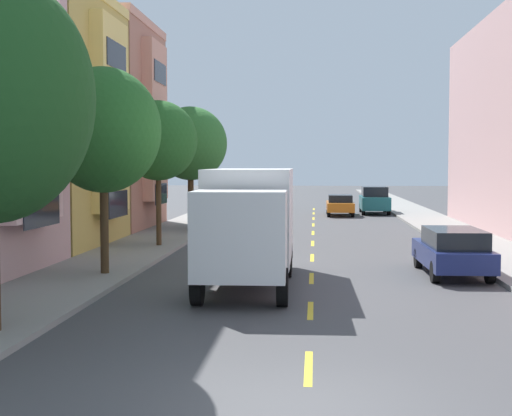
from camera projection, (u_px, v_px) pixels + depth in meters
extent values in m
plane|color=#424244|center=(313.00, 228.00, 40.55)|extent=(160.00, 160.00, 0.00)
cube|color=gray|center=(180.00, 229.00, 39.12)|extent=(3.20, 120.00, 0.14)
cube|color=gray|center=(451.00, 231.00, 37.98)|extent=(3.20, 120.00, 0.14)
cube|color=yellow|center=(309.00, 368.00, 12.69)|extent=(0.14, 2.20, 0.01)
cube|color=yellow|center=(310.00, 310.00, 17.66)|extent=(0.14, 2.20, 0.01)
cube|color=yellow|center=(311.00, 278.00, 22.64)|extent=(0.14, 2.20, 0.01)
cube|color=yellow|center=(312.00, 258.00, 27.61)|extent=(0.14, 2.20, 0.01)
cube|color=yellow|center=(313.00, 243.00, 32.59)|extent=(0.14, 2.20, 0.01)
cube|color=yellow|center=(313.00, 233.00, 37.56)|extent=(0.14, 2.20, 0.01)
cube|color=yellow|center=(313.00, 225.00, 42.54)|extent=(0.14, 2.20, 0.01)
cube|color=yellow|center=(313.00, 218.00, 47.51)|extent=(0.14, 2.20, 0.01)
cube|color=yellow|center=(314.00, 213.00, 52.49)|extent=(0.14, 2.20, 0.01)
cube|color=yellow|center=(314.00, 209.00, 57.46)|extent=(0.14, 2.20, 0.01)
cube|color=#FECACA|center=(30.00, 64.00, 21.96)|extent=(0.55, 3.79, 9.40)
cube|color=#1E232D|center=(42.00, 209.00, 22.20)|extent=(0.04, 2.88, 1.10)
cube|color=#1E232D|center=(40.00, 88.00, 21.98)|extent=(0.04, 2.88, 1.10)
cube|color=#F9D572|center=(110.00, 115.00, 30.59)|extent=(0.55, 3.79, 8.01)
cube|color=#1E232D|center=(118.00, 204.00, 30.78)|extent=(0.04, 2.88, 1.10)
cube|color=#1E232D|center=(118.00, 130.00, 30.60)|extent=(0.04, 2.88, 1.10)
cube|color=#1E232D|center=(117.00, 56.00, 30.42)|extent=(0.04, 2.88, 1.10)
cube|color=#B27560|center=(32.00, 130.00, 39.71)|extent=(13.03, 8.41, 10.71)
cube|color=#E19B83|center=(145.00, 24.00, 38.88)|extent=(0.60, 8.41, 0.44)
cube|color=#E19B83|center=(155.00, 122.00, 39.14)|extent=(0.55, 3.79, 8.36)
cube|color=#1E232D|center=(161.00, 194.00, 39.35)|extent=(0.04, 2.88, 1.10)
cube|color=#1E232D|center=(161.00, 134.00, 39.16)|extent=(0.04, 2.88, 1.10)
cube|color=#1E232D|center=(160.00, 73.00, 38.97)|extent=(0.04, 2.88, 1.10)
cylinder|color=#47331E|center=(104.00, 225.00, 22.70)|extent=(0.26, 0.26, 2.98)
ellipsoid|color=#235B23|center=(103.00, 130.00, 22.53)|extent=(3.56, 3.56, 3.86)
cylinder|color=#47331E|center=(159.00, 208.00, 30.58)|extent=(0.22, 0.22, 3.11)
ellipsoid|color=#235B23|center=(158.00, 140.00, 30.42)|extent=(3.25, 3.25, 3.32)
cylinder|color=#47331E|center=(191.00, 200.00, 38.47)|extent=(0.31, 0.31, 3.02)
ellipsoid|color=#2D6B2D|center=(191.00, 143.00, 38.30)|extent=(3.82, 3.82, 3.84)
cube|color=white|center=(252.00, 214.00, 22.23)|extent=(2.48, 5.91, 2.71)
cube|color=white|center=(240.00, 235.00, 18.18)|extent=(2.33, 1.93, 2.20)
cube|color=black|center=(236.00, 218.00, 17.25)|extent=(2.02, 0.11, 0.97)
cube|color=black|center=(258.00, 254.00, 25.17)|extent=(2.40, 0.19, 0.24)
cylinder|color=black|center=(197.00, 286.00, 18.27)|extent=(0.29, 0.96, 0.96)
cylinder|color=black|center=(282.00, 287.00, 18.13)|extent=(0.29, 0.96, 0.96)
cylinder|color=black|center=(223.00, 257.00, 24.12)|extent=(0.29, 0.96, 0.96)
cylinder|color=black|center=(288.00, 257.00, 23.98)|extent=(0.29, 0.96, 0.96)
cylinder|color=black|center=(219.00, 261.00, 23.03)|extent=(0.29, 0.96, 0.96)
cylinder|color=black|center=(287.00, 262.00, 22.89)|extent=(0.29, 0.96, 0.96)
cube|color=#195B60|center=(374.00, 203.00, 52.12)|extent=(2.00, 4.82, 0.90)
cube|color=black|center=(375.00, 191.00, 52.07)|extent=(1.75, 2.80, 0.70)
cylinder|color=black|center=(385.00, 208.00, 53.69)|extent=(0.23, 0.66, 0.66)
cylinder|color=black|center=(361.00, 208.00, 53.85)|extent=(0.23, 0.66, 0.66)
cylinder|color=black|center=(389.00, 211.00, 50.45)|extent=(0.23, 0.66, 0.66)
cylinder|color=black|center=(363.00, 210.00, 50.61)|extent=(0.23, 0.66, 0.66)
cube|color=black|center=(233.00, 216.00, 39.47)|extent=(2.11, 5.34, 0.80)
cube|color=black|center=(230.00, 204.00, 38.27)|extent=(1.79, 1.62, 0.60)
cylinder|color=black|center=(212.00, 226.00, 37.80)|extent=(0.23, 0.66, 0.66)
cylinder|color=black|center=(246.00, 226.00, 37.62)|extent=(0.23, 0.66, 0.66)
cylinder|color=black|center=(222.00, 221.00, 41.38)|extent=(0.23, 0.66, 0.66)
cylinder|color=black|center=(253.00, 221.00, 41.20)|extent=(0.23, 0.66, 0.66)
cube|color=navy|center=(452.00, 255.00, 23.26)|extent=(1.90, 4.73, 0.62)
cube|color=black|center=(454.00, 238.00, 22.85)|extent=(1.65, 2.85, 0.55)
cylinder|color=black|center=(466.00, 258.00, 24.82)|extent=(0.23, 0.66, 0.66)
cylinder|color=black|center=(418.00, 258.00, 24.92)|extent=(0.23, 0.66, 0.66)
cylinder|color=black|center=(490.00, 272.00, 21.64)|extent=(0.23, 0.66, 0.66)
cylinder|color=black|center=(435.00, 272.00, 21.74)|extent=(0.23, 0.66, 0.66)
cube|color=maroon|center=(246.00, 206.00, 47.51)|extent=(1.96, 4.81, 0.90)
cube|color=black|center=(246.00, 194.00, 47.46)|extent=(1.72, 2.79, 0.70)
cylinder|color=black|center=(229.00, 215.00, 45.98)|extent=(0.22, 0.66, 0.66)
cylinder|color=black|center=(257.00, 215.00, 45.84)|extent=(0.22, 0.66, 0.66)
cylinder|color=black|center=(235.00, 212.00, 49.23)|extent=(0.22, 0.66, 0.66)
cylinder|color=black|center=(261.00, 212.00, 49.09)|extent=(0.22, 0.66, 0.66)
cube|color=#194C28|center=(261.00, 199.00, 58.27)|extent=(2.09, 4.85, 0.90)
cube|color=black|center=(261.00, 189.00, 58.22)|extent=(1.80, 2.83, 0.70)
cylinder|color=black|center=(248.00, 205.00, 56.77)|extent=(0.24, 0.67, 0.66)
cylinder|color=black|center=(270.00, 206.00, 56.58)|extent=(0.24, 0.67, 0.66)
cylinder|color=black|center=(252.00, 203.00, 60.01)|extent=(0.24, 0.67, 0.66)
cylinder|color=black|center=(273.00, 203.00, 59.82)|extent=(0.24, 0.67, 0.66)
cube|color=orange|center=(340.00, 206.00, 50.27)|extent=(1.80, 4.50, 0.60)
cube|color=black|center=(340.00, 198.00, 50.01)|extent=(1.58, 2.16, 0.50)
cylinder|color=black|center=(350.00, 209.00, 51.75)|extent=(0.22, 0.66, 0.66)
cylinder|color=black|center=(328.00, 209.00, 51.87)|extent=(0.22, 0.66, 0.66)
cylinder|color=black|center=(353.00, 212.00, 48.70)|extent=(0.22, 0.66, 0.66)
cylinder|color=black|center=(329.00, 212.00, 48.83)|extent=(0.22, 0.66, 0.66)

